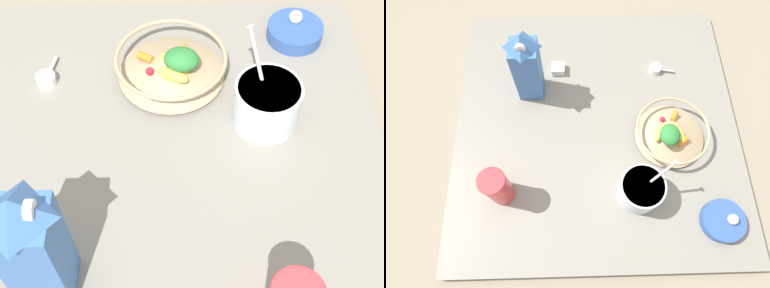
% 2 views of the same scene
% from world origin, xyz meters
% --- Properties ---
extents(ground_plane, '(6.00, 6.00, 0.00)m').
position_xyz_m(ground_plane, '(0.00, 0.00, 0.00)').
color(ground_plane, gray).
extents(countertop, '(0.99, 0.99, 0.03)m').
position_xyz_m(countertop, '(0.00, 0.00, 0.02)').
color(countertop, gray).
rests_on(countertop, ground_plane).
extents(fruit_bowl, '(0.25, 0.25, 0.09)m').
position_xyz_m(fruit_bowl, '(0.25, -0.06, 0.07)').
color(fruit_bowl, tan).
rests_on(fruit_bowl, countertop).
extents(milk_carton, '(0.09, 0.09, 0.29)m').
position_xyz_m(milk_carton, '(-0.23, 0.15, 0.18)').
color(milk_carton, '#3D6BB2').
rests_on(milk_carton, countertop).
extents(yogurt_tub, '(0.15, 0.14, 0.20)m').
position_xyz_m(yogurt_tub, '(0.12, -0.25, 0.09)').
color(yogurt_tub, silver).
rests_on(yogurt_tub, countertop).
extents(drinking_cup, '(0.08, 0.08, 0.16)m').
position_xyz_m(drinking_cup, '(-0.31, -0.24, 0.12)').
color(drinking_cup, '#DB383D').
rests_on(drinking_cup, countertop).
extents(spice_jar, '(0.05, 0.05, 0.03)m').
position_xyz_m(spice_jar, '(-0.14, 0.23, 0.05)').
color(spice_jar, silver).
rests_on(spice_jar, countertop).
extents(measuring_scoop, '(0.09, 0.04, 0.02)m').
position_xyz_m(measuring_scoop, '(0.24, 0.22, 0.05)').
color(measuring_scoop, white).
rests_on(measuring_scoop, countertop).
extents(garlic_bowl, '(0.13, 0.13, 0.06)m').
position_xyz_m(garlic_bowl, '(0.37, -0.35, 0.05)').
color(garlic_bowl, '#3356A3').
rests_on(garlic_bowl, countertop).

